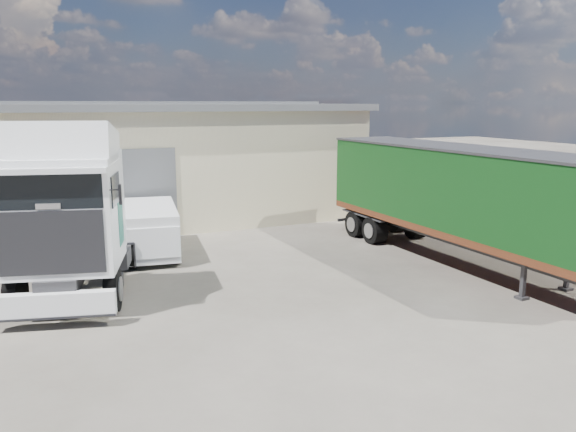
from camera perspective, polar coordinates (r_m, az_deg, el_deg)
name	(u,v)px	position (r m, az deg, el deg)	size (l,w,h in m)	color
ground	(267,320)	(14.28, -2.12, -10.54)	(120.00, 120.00, 0.00)	black
warehouse	(16,163)	(28.49, -25.93, 4.87)	(30.60, 12.60, 5.42)	beige
brick_boundary_wall	(468,202)	(24.89, 17.84, 1.40)	(0.35, 26.00, 2.50)	#973B26
tractor_unit	(71,224)	(16.50, -21.14, -0.79)	(4.47, 7.71, 4.92)	black
box_trailer	(455,192)	(19.69, 16.63, 2.34)	(2.91, 11.90, 3.93)	#2D2D30
panel_van	(151,231)	(20.45, -13.73, -1.46)	(2.32, 4.47, 1.74)	black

